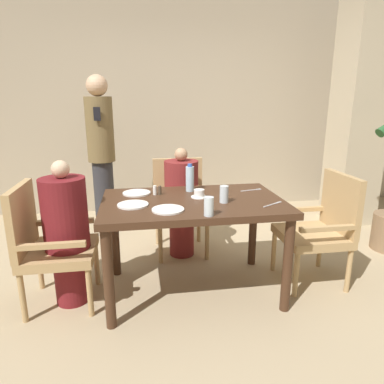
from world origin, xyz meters
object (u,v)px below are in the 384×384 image
(diner_in_far_chair, at_px, (181,202))
(chair_right_side, at_px, (322,225))
(diner_in_left_chair, at_px, (67,232))
(water_bottle, at_px, (190,178))
(glass_tall_mid, at_px, (224,194))
(chair_far_side, at_px, (180,202))
(standing_host, at_px, (101,151))
(plate_main_right, at_px, (133,205))
(plate_dessert_center, at_px, (137,193))
(teacup_with_saucer, at_px, (199,194))
(glass_tall_near, at_px, (209,206))
(plate_main_left, at_px, (168,210))
(chair_left_side, at_px, (47,242))

(diner_in_far_chair, bearing_deg, chair_right_side, -32.49)
(diner_in_left_chair, xyz_separation_m, water_bottle, (0.95, 0.26, 0.31))
(glass_tall_mid, bearing_deg, chair_far_side, 102.97)
(diner_in_left_chair, relative_size, standing_host, 0.62)
(plate_main_right, bearing_deg, plate_dessert_center, 85.12)
(teacup_with_saucer, bearing_deg, glass_tall_near, -91.96)
(chair_far_side, bearing_deg, plate_main_left, -101.24)
(chair_right_side, xyz_separation_m, standing_host, (-1.87, 1.47, 0.45))
(glass_tall_near, xyz_separation_m, glass_tall_mid, (0.17, 0.27, 0.00))
(glass_tall_mid, bearing_deg, plate_dessert_center, 151.18)
(teacup_with_saucer, relative_size, glass_tall_near, 1.01)
(plate_dessert_center, height_order, glass_tall_near, glass_tall_near)
(diner_in_left_chair, xyz_separation_m, chair_far_side, (0.93, 0.83, -0.06))
(standing_host, height_order, teacup_with_saucer, standing_host)
(teacup_with_saucer, height_order, glass_tall_mid, glass_tall_mid)
(standing_host, bearing_deg, plate_main_right, -77.26)
(glass_tall_near, height_order, glass_tall_mid, same)
(plate_main_right, bearing_deg, teacup_with_saucer, 14.72)
(chair_left_side, distance_m, chair_right_side, 2.15)
(diner_in_far_chair, bearing_deg, chair_far_side, 90.00)
(glass_tall_near, bearing_deg, diner_in_left_chair, 158.96)
(teacup_with_saucer, distance_m, glass_tall_mid, 0.23)
(plate_dessert_center, xyz_separation_m, water_bottle, (0.44, 0.01, 0.10))
(chair_far_side, xyz_separation_m, chair_right_side, (1.07, -0.83, 0.00))
(chair_left_side, xyz_separation_m, plate_dessert_center, (0.65, 0.25, 0.27))
(water_bottle, bearing_deg, plate_main_right, -144.26)
(diner_in_left_chair, relative_size, plate_main_left, 4.90)
(teacup_with_saucer, xyz_separation_m, glass_tall_near, (-0.01, -0.43, 0.04))
(plate_main_right, relative_size, glass_tall_near, 1.76)
(glass_tall_near, bearing_deg, plate_main_left, 149.01)
(chair_far_side, distance_m, plate_main_left, 1.10)
(diner_in_left_chair, bearing_deg, plate_main_left, -17.19)
(plate_dessert_center, bearing_deg, diner_in_far_chair, 46.30)
(plate_main_right, bearing_deg, chair_far_side, 63.64)
(diner_in_left_chair, height_order, chair_right_side, diner_in_left_chair)
(standing_host, xyz_separation_m, glass_tall_near, (0.84, -1.85, -0.12))
(chair_left_side, height_order, diner_in_far_chair, diner_in_far_chair)
(plate_main_left, relative_size, glass_tall_mid, 1.76)
(plate_dessert_center, bearing_deg, standing_host, 107.06)
(diner_in_left_chair, relative_size, diner_in_far_chair, 1.02)
(standing_host, xyz_separation_m, glass_tall_mid, (1.01, -1.58, -0.12))
(plate_dessert_center, relative_size, water_bottle, 0.97)
(diner_in_left_chair, height_order, water_bottle, diner_in_left_chair)
(water_bottle, relative_size, glass_tall_mid, 1.81)
(water_bottle, distance_m, glass_tall_mid, 0.41)
(chair_right_side, height_order, glass_tall_mid, chair_right_side)
(standing_host, xyz_separation_m, teacup_with_saucer, (0.85, -1.42, -0.15))
(water_bottle, xyz_separation_m, glass_tall_mid, (0.20, -0.36, -0.04))
(plate_main_right, bearing_deg, glass_tall_near, -31.70)
(diner_in_left_chair, bearing_deg, chair_left_side, 180.00)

